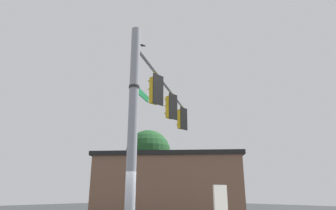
# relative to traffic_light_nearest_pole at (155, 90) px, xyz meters

# --- Properties ---
(signal_pole) EXTENTS (0.30, 0.30, 7.14)m
(signal_pole) POSITION_rel_traffic_light_nearest_pole_xyz_m (-1.88, -1.08, -2.16)
(signal_pole) COLOR gray
(signal_pole) RESTS_ON ground
(mast_arm) EXTENTS (6.97, 4.02, 0.14)m
(mast_arm) POSITION_rel_traffic_light_nearest_pole_xyz_m (1.57, 0.86, 0.77)
(mast_arm) COLOR gray
(traffic_light_nearest_pole) EXTENTS (0.54, 0.49, 1.31)m
(traffic_light_nearest_pole) POSITION_rel_traffic_light_nearest_pole_xyz_m (0.00, 0.00, 0.00)
(traffic_light_nearest_pole) COLOR black
(traffic_light_mid_inner) EXTENTS (0.54, 0.49, 1.31)m
(traffic_light_mid_inner) POSITION_rel_traffic_light_nearest_pole_xyz_m (2.08, 1.18, 0.00)
(traffic_light_mid_inner) COLOR black
(traffic_light_mid_outer) EXTENTS (0.54, 0.49, 1.31)m
(traffic_light_mid_outer) POSITION_rel_traffic_light_nearest_pole_xyz_m (4.17, 2.35, 0.00)
(traffic_light_mid_outer) COLOR black
(street_name_sign) EXTENTS (1.35, 0.85, 0.22)m
(street_name_sign) POSITION_rel_traffic_light_nearest_pole_xyz_m (-1.57, -0.91, -0.64)
(street_name_sign) COLOR #147238
(bird_flying) EXTENTS (0.32, 0.25, 0.11)m
(bird_flying) POSITION_rel_traffic_light_nearest_pole_xyz_m (0.89, 1.93, 3.05)
(bird_flying) COLOR black
(storefront_building) EXTENTS (11.26, 11.77, 4.58)m
(storefront_building) POSITION_rel_traffic_light_nearest_pole_xyz_m (8.56, 7.55, -3.43)
(storefront_building) COLOR brown
(storefront_building) RESTS_ON ground
(tree_by_storefront) EXTENTS (3.31, 3.31, 6.38)m
(tree_by_storefront) POSITION_rel_traffic_light_nearest_pole_xyz_m (7.07, 8.27, -1.03)
(tree_by_storefront) COLOR #4C3823
(tree_by_storefront) RESTS_ON ground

